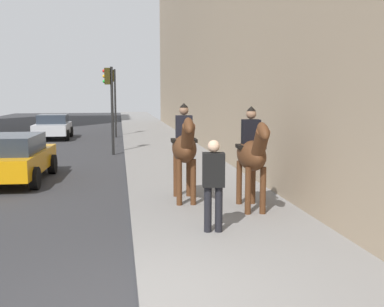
{
  "coord_description": "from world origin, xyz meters",
  "views": [
    {
      "loc": [
        -5.27,
        0.19,
        2.64
      ],
      "look_at": [
        4.0,
        -1.3,
        1.4
      ],
      "focal_mm": 42.18,
      "sensor_mm": 36.0,
      "label": 1
    }
  ],
  "objects_px": {
    "car_near_lane": "(13,157)",
    "car_mid_lane": "(53,126)",
    "mounted_horse_far": "(252,153)",
    "pedestrian_greeting": "(213,180)",
    "traffic_light_far_curb": "(114,92)",
    "traffic_light_near_curb": "(110,96)",
    "mounted_horse_near": "(185,147)"
  },
  "relations": [
    {
      "from": "mounted_horse_near",
      "to": "mounted_horse_far",
      "type": "distance_m",
      "value": 1.67
    },
    {
      "from": "traffic_light_far_curb",
      "to": "traffic_light_near_curb",
      "type": "bearing_deg",
      "value": 179.51
    },
    {
      "from": "mounted_horse_near",
      "to": "mounted_horse_far",
      "type": "height_order",
      "value": "mounted_horse_near"
    },
    {
      "from": "mounted_horse_far",
      "to": "traffic_light_far_curb",
      "type": "distance_m",
      "value": 18.94
    },
    {
      "from": "car_near_lane",
      "to": "car_mid_lane",
      "type": "distance_m",
      "value": 13.52
    },
    {
      "from": "pedestrian_greeting",
      "to": "traffic_light_far_curb",
      "type": "height_order",
      "value": "traffic_light_far_curb"
    },
    {
      "from": "traffic_light_near_curb",
      "to": "traffic_light_far_curb",
      "type": "bearing_deg",
      "value": -0.49
    },
    {
      "from": "mounted_horse_near",
      "to": "car_mid_lane",
      "type": "height_order",
      "value": "mounted_horse_near"
    },
    {
      "from": "car_near_lane",
      "to": "car_mid_lane",
      "type": "xyz_separation_m",
      "value": [
        13.5,
        0.71,
        -0.02
      ]
    },
    {
      "from": "car_mid_lane",
      "to": "traffic_light_near_curb",
      "type": "bearing_deg",
      "value": 23.41
    },
    {
      "from": "mounted_horse_near",
      "to": "mounted_horse_far",
      "type": "relative_size",
      "value": 1.02
    },
    {
      "from": "pedestrian_greeting",
      "to": "car_near_lane",
      "type": "bearing_deg",
      "value": 45.95
    },
    {
      "from": "mounted_horse_near",
      "to": "traffic_light_far_curb",
      "type": "bearing_deg",
      "value": -171.81
    },
    {
      "from": "car_near_lane",
      "to": "car_mid_lane",
      "type": "relative_size",
      "value": 1.05
    },
    {
      "from": "car_near_lane",
      "to": "traffic_light_near_curb",
      "type": "relative_size",
      "value": 1.11
    },
    {
      "from": "pedestrian_greeting",
      "to": "car_mid_lane",
      "type": "bearing_deg",
      "value": 23.69
    },
    {
      "from": "mounted_horse_far",
      "to": "traffic_light_near_curb",
      "type": "distance_m",
      "value": 11.02
    },
    {
      "from": "pedestrian_greeting",
      "to": "mounted_horse_near",
      "type": "bearing_deg",
      "value": 12.04
    },
    {
      "from": "traffic_light_far_curb",
      "to": "car_near_lane",
      "type": "bearing_deg",
      "value": 168.32
    },
    {
      "from": "mounted_horse_far",
      "to": "car_mid_lane",
      "type": "distance_m",
      "value": 19.46
    },
    {
      "from": "traffic_light_near_curb",
      "to": "mounted_horse_far",
      "type": "bearing_deg",
      "value": -162.99
    },
    {
      "from": "car_near_lane",
      "to": "traffic_light_far_curb",
      "type": "bearing_deg",
      "value": -9.16
    },
    {
      "from": "mounted_horse_far",
      "to": "car_mid_lane",
      "type": "relative_size",
      "value": 0.56
    },
    {
      "from": "mounted_horse_near",
      "to": "car_near_lane",
      "type": "distance_m",
      "value": 6.02
    },
    {
      "from": "mounted_horse_far",
      "to": "car_near_lane",
      "type": "xyz_separation_m",
      "value": [
        4.75,
        6.01,
        -0.6
      ]
    },
    {
      "from": "mounted_horse_far",
      "to": "pedestrian_greeting",
      "type": "xyz_separation_m",
      "value": [
        -1.45,
        1.15,
        -0.27
      ]
    },
    {
      "from": "pedestrian_greeting",
      "to": "car_mid_lane",
      "type": "distance_m",
      "value": 20.48
    },
    {
      "from": "pedestrian_greeting",
      "to": "car_mid_lane",
      "type": "xyz_separation_m",
      "value": [
        19.7,
        5.56,
        -0.35
      ]
    },
    {
      "from": "car_near_lane",
      "to": "traffic_light_near_curb",
      "type": "distance_m",
      "value": 6.62
    },
    {
      "from": "traffic_light_near_curb",
      "to": "traffic_light_far_curb",
      "type": "distance_m",
      "value": 8.14
    },
    {
      "from": "mounted_horse_far",
      "to": "car_mid_lane",
      "type": "height_order",
      "value": "mounted_horse_far"
    },
    {
      "from": "mounted_horse_near",
      "to": "pedestrian_greeting",
      "type": "bearing_deg",
      "value": 6.46
    }
  ]
}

